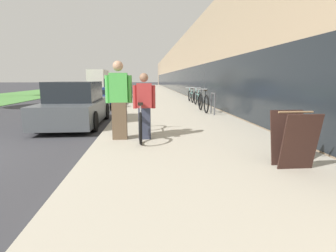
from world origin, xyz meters
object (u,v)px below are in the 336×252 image
Objects in this scene: person_bystander at (119,100)px; moving_truck at (99,80)px; tandem_bicycle at (141,121)px; cruiser_bike_nearest at (203,102)px; parked_sedan_curbside at (76,106)px; parked_sedan_far at (116,90)px; sandwich_board_sign at (293,139)px; person_rider at (144,106)px; cruiser_bike_farthest at (191,96)px; bike_rack_hoop at (213,101)px; cruiser_bike_middle at (197,98)px; vintage_roadster_curbside at (106,100)px.

moving_truck is (-5.61, 30.85, 0.33)m from person_bystander.
tandem_bicycle is 1.27× the size of cruiser_bike_nearest.
parked_sedan_far reaches higher than parked_sedan_curbside.
tandem_bicycle is at bearing 134.20° from sandwich_board_sign.
person_bystander reaches higher than sandwich_board_sign.
moving_truck is at bearing 101.32° from person_rider.
parked_sedan_curbside reaches higher than tandem_bicycle.
tandem_bicycle is 1.35× the size of cruiser_bike_farthest.
cruiser_bike_middle reaches higher than bike_rack_hoop.
parked_sedan_curbside is at bearing 121.47° from person_bystander.
cruiser_bike_middle is at bearing -69.06° from moving_truck.
person_bystander is 3.25m from parked_sedan_curbside.
moving_truck reaches higher than cruiser_bike_nearest.
cruiser_bike_farthest is 8.51m from parked_sedan_curbside.
sandwich_board_sign is 17.05m from parked_sedan_far.
bike_rack_hoop is (3.26, 4.05, -0.39)m from person_bystander.
cruiser_bike_nearest is (3.07, 4.92, -0.50)m from person_bystander.
parked_sedan_curbside is (-2.26, 2.79, -0.25)m from person_rider.
cruiser_bike_nearest is 7.16m from sandwich_board_sign.
cruiser_bike_farthest is at bearing 70.80° from person_bystander.
parked_sedan_far reaches higher than sandwich_board_sign.
cruiser_bike_farthest reaches higher than vintage_roadster_curbside.
person_bystander is 8.23m from cruiser_bike_middle.
moving_truck is (-4.08, 22.58, 0.97)m from vintage_roadster_curbside.
cruiser_bike_farthest is at bearing 73.02° from tandem_bicycle.
person_bystander reaches higher than cruiser_bike_farthest.
cruiser_bike_farthest reaches higher than bike_rack_hoop.
person_bystander is at bearing -128.82° from bike_rack_hoop.
sandwich_board_sign is (-0.43, -11.85, 0.09)m from cruiser_bike_farthest.
cruiser_bike_middle reaches higher than tandem_bicycle.
tandem_bicycle is 0.49m from person_rider.
parked_sedan_curbside is (-4.61, 5.00, 0.07)m from sandwich_board_sign.
person_rider reaches higher than parked_sedan_curbside.
cruiser_bike_middle is 9.76m from sandwich_board_sign.
parked_sedan_far is at bearing 116.63° from cruiser_bike_nearest.
moving_truck reaches higher than tandem_bicycle.
person_rider is 31.50m from moving_truck.
moving_truck is at bearing 104.45° from sandwich_board_sign.
cruiser_bike_nearest is at bearing 61.09° from tandem_bicycle.
cruiser_bike_farthest is at bearing 89.41° from cruiser_bike_middle.
moving_truck reaches higher than parked_sedan_curbside.
moving_truck reaches higher than parked_sedan_far.
cruiser_bike_middle is 0.44× the size of parked_sedan_curbside.
cruiser_bike_farthest is 0.38× the size of parked_sedan_far.
cruiser_bike_nearest is (2.49, 4.96, -0.36)m from person_rider.
person_rider reaches higher than parked_sedan_far.
bike_rack_hoop is at bearing -64.48° from parked_sedan_far.
sandwich_board_sign reaches higher than tandem_bicycle.
cruiser_bike_nearest is at bearing -36.12° from vintage_roadster_curbside.
person_rider is at bearing -73.88° from tandem_bicycle.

